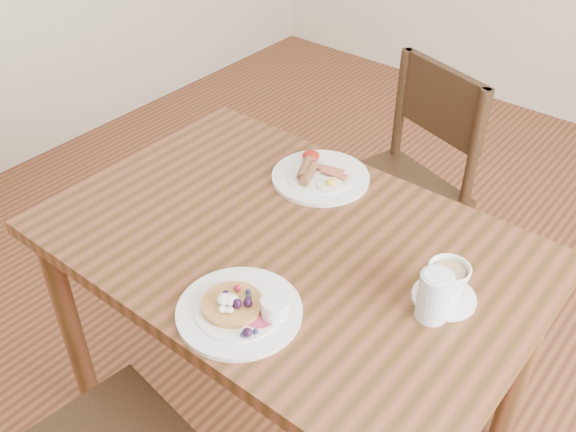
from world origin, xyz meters
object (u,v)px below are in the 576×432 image
object	(u,v)px
chair_far	(402,181)
breakfast_plate	(319,175)
dining_table	(288,269)
teacup_saucer	(447,284)
pancake_plate	(242,309)
water_glass	(434,296)

from	to	relation	value
chair_far	breakfast_plate	bearing A→B (deg)	107.13
dining_table	chair_far	bearing A→B (deg)	97.11
breakfast_plate	teacup_saucer	world-z (taller)	teacup_saucer
dining_table	chair_far	distance (m)	0.76
pancake_plate	breakfast_plate	size ratio (longest dim) A/B	1.00
chair_far	teacup_saucer	world-z (taller)	chair_far
water_glass	pancake_plate	bearing A→B (deg)	-141.52
breakfast_plate	teacup_saucer	bearing A→B (deg)	-22.48
pancake_plate	water_glass	distance (m)	0.40
chair_far	water_glass	distance (m)	0.95
pancake_plate	breakfast_plate	distance (m)	0.55
pancake_plate	breakfast_plate	world-z (taller)	pancake_plate
chair_far	teacup_saucer	bearing A→B (deg)	143.45
pancake_plate	water_glass	xyz separation A→B (m)	(0.31, 0.25, 0.04)
pancake_plate	teacup_saucer	distance (m)	0.44
pancake_plate	breakfast_plate	xyz separation A→B (m)	(-0.18, 0.52, -0.00)
pancake_plate	chair_far	bearing A→B (deg)	99.99
breakfast_plate	water_glass	xyz separation A→B (m)	(0.50, -0.27, 0.05)
dining_table	chair_far	xyz separation A→B (m)	(-0.09, 0.74, -0.16)
chair_far	teacup_saucer	xyz separation A→B (m)	(0.49, -0.68, 0.30)
dining_table	water_glass	xyz separation A→B (m)	(0.40, -0.01, 0.16)
dining_table	breakfast_plate	bearing A→B (deg)	111.02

